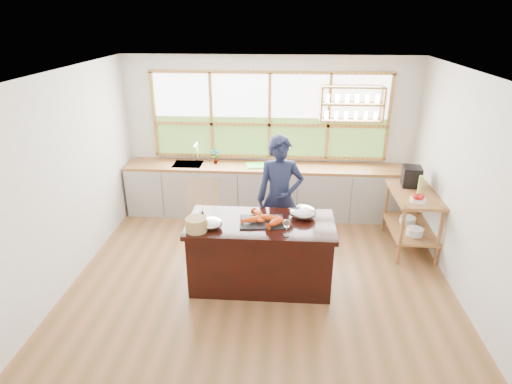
# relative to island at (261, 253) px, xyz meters

# --- Properties ---
(ground_plane) EXTENTS (5.00, 5.00, 0.00)m
(ground_plane) POSITION_rel_island_xyz_m (0.00, 0.20, -0.45)
(ground_plane) COLOR #945B38
(room_shell) EXTENTS (5.02, 4.52, 2.71)m
(room_shell) POSITION_rel_island_xyz_m (0.02, 0.71, 1.30)
(room_shell) COLOR silver
(room_shell) RESTS_ON ground_plane
(back_counter) EXTENTS (4.90, 0.63, 0.90)m
(back_counter) POSITION_rel_island_xyz_m (-0.02, 2.14, 0.00)
(back_counter) COLOR #A5A39D
(back_counter) RESTS_ON ground_plane
(right_shelf_unit) EXTENTS (0.62, 1.10, 0.90)m
(right_shelf_unit) POSITION_rel_island_xyz_m (2.19, 1.09, 0.15)
(right_shelf_unit) COLOR olive
(right_shelf_unit) RESTS_ON ground_plane
(island) EXTENTS (1.85, 0.90, 0.90)m
(island) POSITION_rel_island_xyz_m (0.00, 0.00, 0.00)
(island) COLOR black
(island) RESTS_ON ground_plane
(cook) EXTENTS (0.69, 0.48, 1.81)m
(cook) POSITION_rel_island_xyz_m (0.22, 0.76, 0.45)
(cook) COLOR #161B36
(cook) RESTS_ON ground_plane
(potted_plant) EXTENTS (0.16, 0.12, 0.26)m
(potted_plant) POSITION_rel_island_xyz_m (-0.92, 2.20, 0.58)
(potted_plant) COLOR slate
(potted_plant) RESTS_ON back_counter
(cutting_board) EXTENTS (0.45, 0.37, 0.01)m
(cutting_board) POSITION_rel_island_xyz_m (-0.18, 2.14, 0.45)
(cutting_board) COLOR #48CA45
(cutting_board) RESTS_ON back_counter
(espresso_machine) EXTENTS (0.29, 0.31, 0.30)m
(espresso_machine) POSITION_rel_island_xyz_m (2.19, 1.38, 0.60)
(espresso_machine) COLOR black
(espresso_machine) RESTS_ON right_shelf_unit
(wine_bottle) EXTENTS (0.08, 0.08, 0.27)m
(wine_bottle) POSITION_rel_island_xyz_m (2.24, 1.08, 0.58)
(wine_bottle) COLOR #B3BD55
(wine_bottle) RESTS_ON right_shelf_unit
(fruit_bowl) EXTENTS (0.22, 0.22, 0.11)m
(fruit_bowl) POSITION_rel_island_xyz_m (2.14, 0.78, 0.49)
(fruit_bowl) COLOR silver
(fruit_bowl) RESTS_ON right_shelf_unit
(slate_board) EXTENTS (0.58, 0.45, 0.02)m
(slate_board) POSITION_rel_island_xyz_m (0.01, -0.01, 0.45)
(slate_board) COLOR black
(slate_board) RESTS_ON island
(lobster_pile) EXTENTS (0.52, 0.44, 0.08)m
(lobster_pile) POSITION_rel_island_xyz_m (0.03, -0.01, 0.50)
(lobster_pile) COLOR #DB5003
(lobster_pile) RESTS_ON slate_board
(mixing_bowl_left) EXTENTS (0.28, 0.28, 0.13)m
(mixing_bowl_left) POSITION_rel_island_xyz_m (-0.59, -0.19, 0.50)
(mixing_bowl_left) COLOR silver
(mixing_bowl_left) RESTS_ON island
(mixing_bowl_right) EXTENTS (0.34, 0.34, 0.16)m
(mixing_bowl_right) POSITION_rel_island_xyz_m (0.53, 0.18, 0.52)
(mixing_bowl_right) COLOR silver
(mixing_bowl_right) RESTS_ON island
(wine_glass) EXTENTS (0.08, 0.08, 0.22)m
(wine_glass) POSITION_rel_island_xyz_m (0.32, -0.35, 0.61)
(wine_glass) COLOR silver
(wine_glass) RESTS_ON island
(wicker_basket) EXTENTS (0.26, 0.26, 0.17)m
(wicker_basket) POSITION_rel_island_xyz_m (-0.76, -0.28, 0.53)
(wicker_basket) COLOR tan
(wicker_basket) RESTS_ON island
(parchment_roll) EXTENTS (0.10, 0.31, 0.08)m
(parchment_roll) POSITION_rel_island_xyz_m (-0.83, 0.14, 0.49)
(parchment_roll) COLOR white
(parchment_roll) RESTS_ON island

